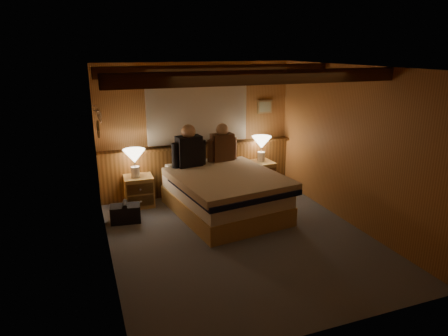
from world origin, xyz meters
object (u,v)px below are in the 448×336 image
bed (225,193)px  lamp_left (134,158)px  nightstand_left (139,191)px  person_left (189,149)px  lamp_right (261,144)px  duffel_bag (126,213)px  nightstand_right (259,176)px  person_right (222,145)px

bed → lamp_left: (-1.31, 0.81, 0.51)m
nightstand_left → person_left: size_ratio=0.71×
lamp_right → duffel_bag: lamp_right is taller
nightstand_right → person_right: size_ratio=0.81×
bed → duffel_bag: 1.61m
person_right → lamp_right: bearing=0.7°
bed → duffel_bag: bearing=164.2°
lamp_right → person_right: bearing=-173.4°
lamp_right → nightstand_left: bearing=-179.3°
nightstand_left → person_left: bearing=-12.3°
bed → lamp_left: lamp_left is taller
lamp_right → person_right: 0.83m
nightstand_left → duffel_bag: bearing=-115.0°
person_left → person_right: (0.65, 0.15, -0.02)m
lamp_left → person_right: bearing=-1.6°
bed → nightstand_right: 1.30m
lamp_right → person_left: person_left is taller
nightstand_right → person_right: bearing=-178.5°
bed → person_left: person_left is taller
person_right → person_left: bearing=-173.2°
nightstand_left → lamp_left: bearing=-147.5°
person_right → duffel_bag: 2.07m
bed → nightstand_right: bearing=31.2°
nightstand_left → nightstand_right: 2.28m
nightstand_right → person_left: bearing=-174.5°
person_left → nightstand_left: bearing=159.0°
bed → nightstand_left: (-1.27, 0.83, -0.09)m
lamp_right → bed: bearing=-140.9°
person_left → bed: bearing=-62.7°
lamp_left → person_right: (1.55, -0.04, 0.10)m
nightstand_left → lamp_left: 0.61m
nightstand_left → bed: bearing=-31.5°
nightstand_left → lamp_right: size_ratio=1.10×
bed → person_right: bearing=64.9°
person_left → duffel_bag: size_ratio=1.53×
nightstand_right → person_right: person_right is taller
nightstand_left → duffel_bag: 0.70m
lamp_left → person_right: person_right is taller
lamp_left → lamp_right: size_ratio=1.01×
nightstand_left → duffel_bag: (-0.31, -0.61, -0.12)m
person_left → lamp_left: bearing=161.3°
lamp_left → lamp_right: lamp_right is taller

